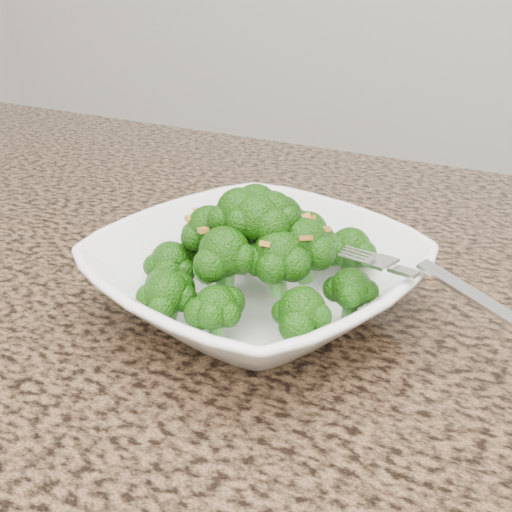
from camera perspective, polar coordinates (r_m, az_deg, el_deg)
The scene contains 5 objects.
granite_counter at distance 0.46m, azimuth 0.98°, elevation -12.56°, with size 1.64×1.04×0.03m, color brown.
bowl at distance 0.51m, azimuth 0.00°, elevation -2.01°, with size 0.24×0.24×0.06m, color white.
broccoli_pile at distance 0.48m, azimuth 0.00°, elevation 4.68°, with size 0.22×0.22×0.07m, color #174C08, non-canonical shape.
garlic_topping at distance 0.47m, azimuth 0.00°, elevation 8.86°, with size 0.13×0.13×0.01m, color #BA772D, non-canonical shape.
fork at distance 0.45m, azimuth 13.47°, elevation -1.48°, with size 0.17×0.03×0.01m, color silver, non-canonical shape.
Camera 1 is at (0.15, -0.02, 1.17)m, focal length 45.00 mm.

